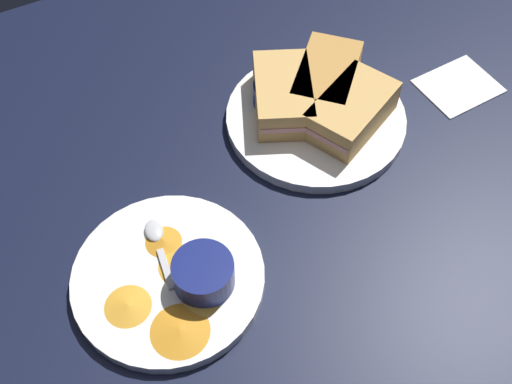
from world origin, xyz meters
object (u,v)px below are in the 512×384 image
spoon_by_gravy_ramekin (157,239)px  plate_chips_companion (168,278)px  plate_sandwich_main (316,118)px  ramekin_dark_sauce (280,92)px  spoon_by_dark_ramekin (319,107)px  sandwich_half_far (326,79)px  sandwich_half_extra (284,94)px  ramekin_light_gravy (203,273)px  sandwich_half_near (351,111)px

spoon_by_gravy_ramekin → plate_chips_companion: bearing=81.4°
plate_sandwich_main → spoon_by_gravy_ramekin: size_ratio=2.53×
ramekin_dark_sauce → spoon_by_dark_ramekin: bearing=135.6°
plate_sandwich_main → sandwich_half_far: bearing=-137.1°
sandwich_half_extra → spoon_by_gravy_ramekin: 27.32cm
sandwich_half_far → sandwich_half_extra: same height
spoon_by_dark_ramekin → ramekin_light_gravy: (25.90, 16.91, 1.64)cm
sandwich_half_near → plate_chips_companion: (31.69, 9.79, -3.20)cm
spoon_by_dark_ramekin → spoon_by_gravy_ramekin: (28.58, 9.29, 0.00)cm
sandwich_half_near → spoon_by_gravy_ramekin: (30.97, 5.01, -2.04)cm
sandwich_half_extra → spoon_by_gravy_ramekin: size_ratio=1.50×
ramekin_light_gravy → spoon_by_gravy_ramekin: size_ratio=0.71×
plate_chips_companion → ramekin_light_gravy: bearing=140.2°
ramekin_dark_sauce → plate_chips_companion: (25.27, 18.02, -2.60)cm
sandwich_half_near → spoon_by_gravy_ramekin: 31.44cm
plate_sandwich_main → ramekin_dark_sauce: (3.16, -4.71, 2.60)cm
ramekin_dark_sauce → plate_chips_companion: size_ratio=0.32×
plate_chips_companion → sandwich_half_far: bearing=-152.6°
plate_sandwich_main → spoon_by_gravy_ramekin: bearing=17.1°
sandwich_half_extra → plate_chips_companion: (25.17, 16.82, -3.20)cm
sandwich_half_far → plate_chips_companion: sandwich_half_far is taller
plate_sandwich_main → spoon_by_dark_ramekin: size_ratio=3.12×
ramekin_light_gravy → ramekin_dark_sauce: bearing=-136.4°
spoon_by_dark_ramekin → ramekin_light_gravy: 30.97cm
sandwich_half_far → spoon_by_gravy_ramekin: (31.22, 11.78, -2.04)cm
sandwich_half_far → ramekin_light_gravy: bearing=34.2°
spoon_by_dark_ramekin → spoon_by_gravy_ramekin: 30.05cm
sandwich_half_near → ramekin_light_gravy: 30.98cm
plate_sandwich_main → ramekin_light_gravy: size_ratio=3.54×
plate_sandwich_main → sandwich_half_extra: sandwich_half_extra is taller
sandwich_half_far → ramekin_light_gravy: 34.51cm
plate_sandwich_main → spoon_by_dark_ramekin: spoon_by_dark_ramekin is taller
sandwich_half_extra → ramekin_light_gravy: size_ratio=2.11×
sandwich_half_near → ramekin_dark_sauce: bearing=-52.0°
sandwich_half_near → ramekin_dark_sauce: (6.42, -8.22, -0.60)cm
sandwich_half_extra → plate_sandwich_main: bearing=132.9°
sandwich_half_far → spoon_by_dark_ramekin: 4.16cm
plate_chips_companion → ramekin_dark_sauce: bearing=-144.5°
plate_sandwich_main → sandwich_half_far: 5.76cm
plate_sandwich_main → spoon_by_gravy_ramekin: (27.71, 8.52, 1.16)cm
plate_chips_companion → spoon_by_gravy_ramekin: 4.98cm
spoon_by_dark_ramekin → spoon_by_gravy_ramekin: size_ratio=0.81×
sandwich_half_far → ramekin_light_gravy: sandwich_half_far is taller
spoon_by_dark_ramekin → ramekin_light_gravy: size_ratio=1.14×
sandwich_half_far → ramekin_dark_sauce: 6.86cm
plate_chips_companion → ramekin_light_gravy: (-3.40, 2.83, 2.80)cm
plate_chips_companion → sandwich_half_extra: bearing=-146.2°
sandwich_half_extra → ramekin_dark_sauce: sandwich_half_extra is taller
sandwich_half_far → sandwich_half_extra: size_ratio=0.97×
plate_chips_companion → spoon_by_gravy_ramekin: bearing=-98.6°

